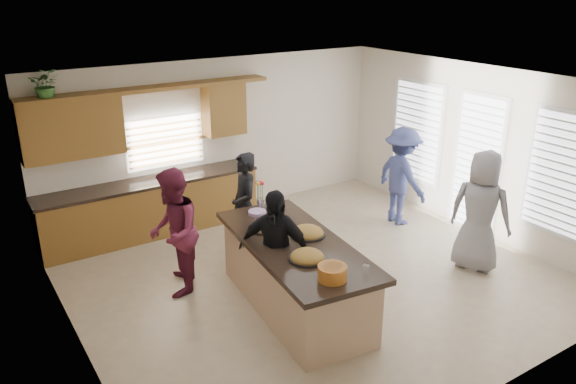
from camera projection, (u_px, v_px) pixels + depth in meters
floor at (314, 276)px, 8.17m from camera, size 6.50×6.50×0.00m
room_shell at (316, 151)px, 7.49m from camera, size 6.52×6.02×2.81m
back_cabinetry at (146, 183)px, 9.24m from camera, size 4.08×0.66×2.46m
right_wall_glazing at (480, 155)px, 9.22m from camera, size 0.06×4.00×2.25m
island at (295, 277)px, 7.25m from camera, size 1.46×2.82×0.95m
platter_front at (307, 257)px, 6.62m from camera, size 0.45×0.45×0.18m
platter_mid at (307, 233)px, 7.25m from camera, size 0.47×0.47×0.19m
platter_back at (263, 228)px, 7.41m from camera, size 0.38×0.38×0.15m
salad_bowl at (332, 272)px, 6.15m from camera, size 0.33×0.33×0.17m
clear_cup at (366, 270)px, 6.29m from camera, size 0.08×0.08×0.10m
plate_stack at (257, 213)px, 7.90m from camera, size 0.25×0.25×0.05m
flower_vase at (260, 193)px, 8.08m from camera, size 0.14×0.14×0.41m
potted_plant at (46, 85)px, 8.04m from camera, size 0.52×0.48×0.47m
woman_left_back at (245, 206)px, 8.47m from camera, size 0.52×0.68×1.67m
woman_left_mid at (174, 232)px, 7.50m from camera, size 0.98×1.06×1.76m
woman_left_front at (275, 252)px, 7.07m from camera, size 0.91×1.02×1.67m
woman_right_back at (402, 176)px, 9.70m from camera, size 0.72×1.15×1.72m
woman_right_front at (480, 211)px, 8.11m from camera, size 0.88×1.04×1.82m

